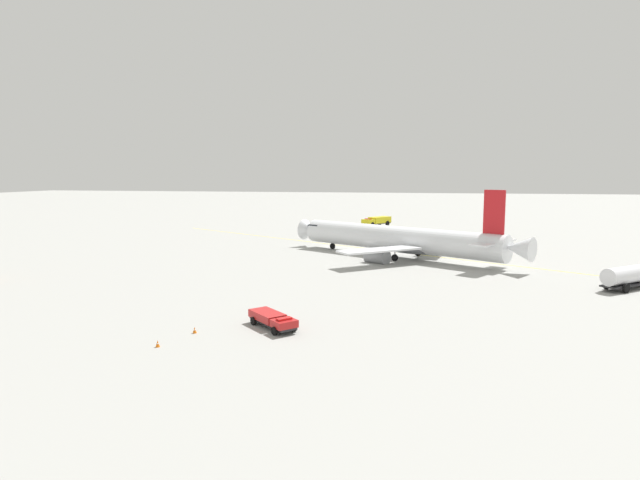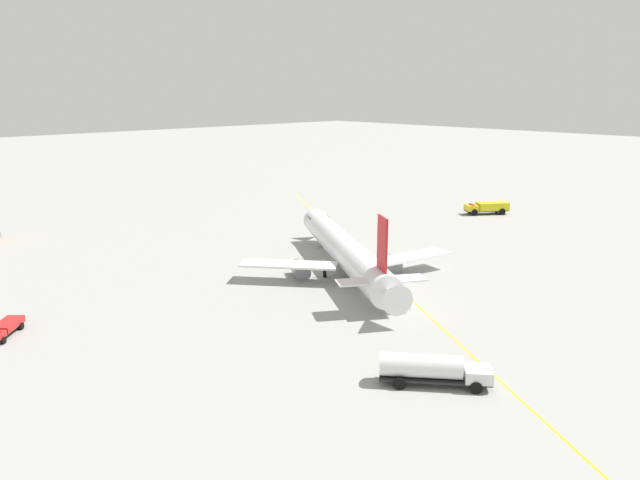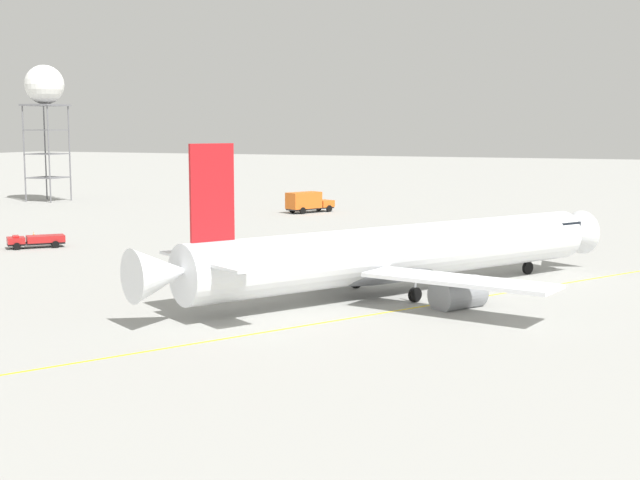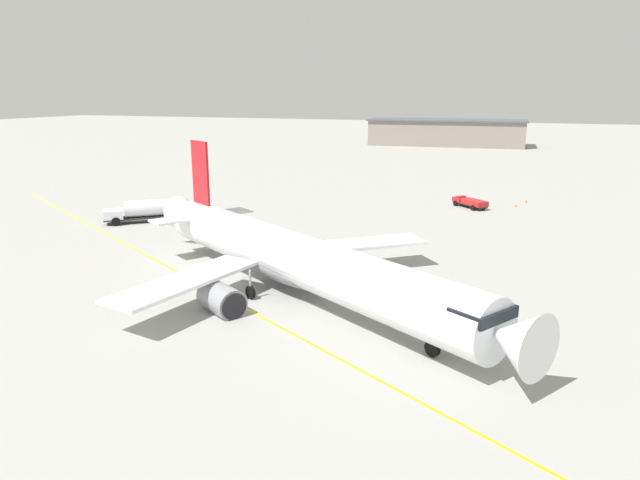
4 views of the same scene
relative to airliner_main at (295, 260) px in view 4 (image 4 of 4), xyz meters
name	(u,v)px [view 4 (image 4 of 4)]	position (x,y,z in m)	size (l,w,h in m)	color
ground_plane	(343,308)	(4.68, -1.52, -2.96)	(600.00, 600.00, 0.00)	#9E9E99
airliner_main	(295,260)	(0.00, 0.00, 0.00)	(39.76, 27.56, 11.86)	white
ops_pickup_truck	(470,202)	(9.21, 43.26, -2.15)	(5.56, 5.40, 1.41)	#232326
fuel_tanker_truck	(147,210)	(-28.90, 18.70, -1.37)	(9.04, 8.14, 2.87)	#232326
terminal_shed	(446,132)	(-9.99, 144.65, 1.12)	(49.24, 19.69, 8.11)	gray
taxiway_centreline	(244,308)	(-2.52, -4.29, -2.96)	(115.14, 67.68, 0.01)	yellow
safety_cone_near	(516,205)	(15.49, 46.18, -2.68)	(0.36, 0.36, 0.55)	orange
safety_cone_mid	(526,201)	(16.82, 50.28, -2.68)	(0.36, 0.36, 0.55)	orange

